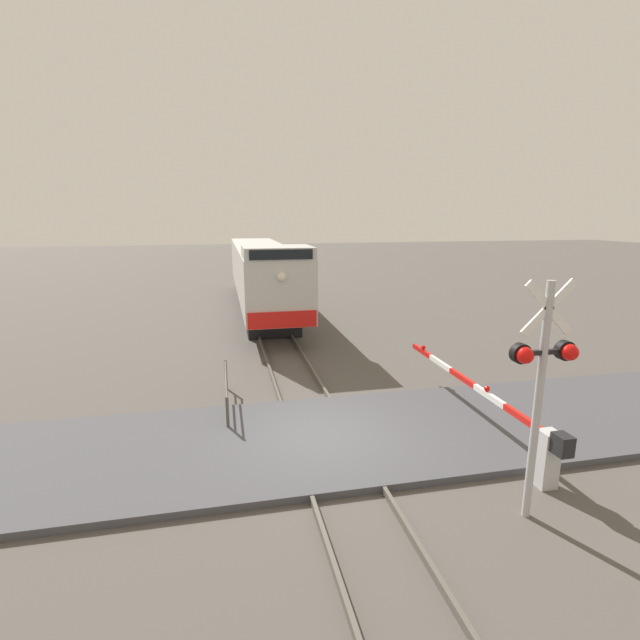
{
  "coord_description": "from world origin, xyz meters",
  "views": [
    {
      "loc": [
        -2.18,
        -9.87,
        5.29
      ],
      "look_at": [
        0.9,
        4.52,
        1.95
      ],
      "focal_mm": 25.82,
      "sensor_mm": 36.0,
      "label": 1
    }
  ],
  "objects_px": {
    "locomotive": "(262,272)",
    "crossing_signal": "(542,374)",
    "crossing_gate": "(515,425)",
    "guard_railing": "(226,387)"
  },
  "relations": [
    {
      "from": "locomotive",
      "to": "crossing_signal",
      "type": "height_order",
      "value": "crossing_signal"
    },
    {
      "from": "locomotive",
      "to": "crossing_signal",
      "type": "bearing_deg",
      "value": -81.27
    },
    {
      "from": "crossing_gate",
      "to": "guard_railing",
      "type": "height_order",
      "value": "crossing_gate"
    },
    {
      "from": "crossing_signal",
      "to": "guard_railing",
      "type": "xyz_separation_m",
      "value": [
        -5.2,
        5.97,
        -2.07
      ]
    },
    {
      "from": "locomotive",
      "to": "crossing_signal",
      "type": "distance_m",
      "value": 19.69
    },
    {
      "from": "crossing_signal",
      "to": "guard_railing",
      "type": "relative_size",
      "value": 1.38
    },
    {
      "from": "crossing_gate",
      "to": "locomotive",
      "type": "bearing_deg",
      "value": 102.62
    },
    {
      "from": "crossing_gate",
      "to": "guard_railing",
      "type": "distance_m",
      "value": 7.41
    },
    {
      "from": "crossing_gate",
      "to": "crossing_signal",
      "type": "bearing_deg",
      "value": -117.34
    },
    {
      "from": "locomotive",
      "to": "crossing_signal",
      "type": "relative_size",
      "value": 4.18
    }
  ]
}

